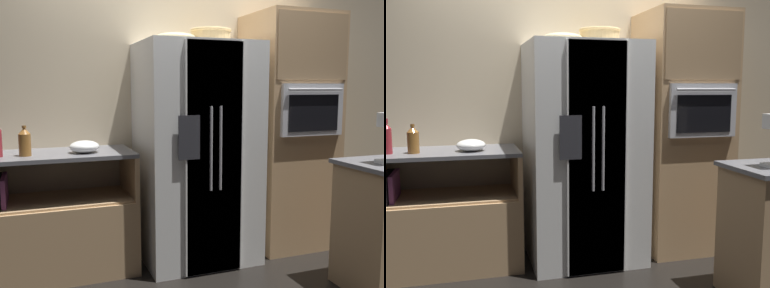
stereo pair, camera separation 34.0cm
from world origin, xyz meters
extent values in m
plane|color=black|center=(0.00, 0.00, 0.00)|extent=(20.00, 20.00, 0.00)
cube|color=beige|center=(0.00, 0.48, 1.40)|extent=(12.00, 0.06, 2.80)
cube|color=tan|center=(-0.99, 0.15, 0.29)|extent=(1.20, 0.60, 0.57)
cube|color=tan|center=(-0.99, 0.15, 0.58)|extent=(1.15, 0.55, 0.02)
cube|color=tan|center=(-0.40, 0.15, 0.74)|extent=(0.04, 0.60, 0.34)
cube|color=slate|center=(-0.99, 0.15, 0.93)|extent=(1.20, 0.60, 0.03)
cube|color=#934784|center=(-1.33, 0.12, 0.69)|extent=(0.03, 0.35, 0.21)
cube|color=white|center=(0.15, 0.08, 0.89)|extent=(0.91, 0.74, 1.79)
cube|color=white|center=(0.14, -0.30, 0.89)|extent=(0.45, 0.02, 1.75)
cube|color=white|center=(0.15, -0.30, 0.89)|extent=(0.45, 0.02, 1.75)
cylinder|color=#B2B2B7|center=(0.11, -0.33, 0.98)|extent=(0.02, 0.02, 0.63)
cylinder|color=#B2B2B7|center=(0.19, -0.33, 0.98)|extent=(0.02, 0.02, 0.63)
cube|color=#2D2D33|center=(-0.06, -0.31, 1.07)|extent=(0.16, 0.01, 0.32)
cube|color=tan|center=(1.05, 0.12, 1.03)|extent=(0.71, 0.67, 2.06)
cube|color=silver|center=(1.05, -0.23, 1.25)|extent=(0.58, 0.04, 0.43)
cube|color=black|center=(1.05, -0.25, 1.22)|extent=(0.48, 0.01, 0.30)
cylinder|color=#B2B2B7|center=(1.05, -0.27, 1.42)|extent=(0.51, 0.02, 0.02)
cube|color=#A68259|center=(1.05, -0.22, 1.76)|extent=(0.67, 0.01, 0.54)
cylinder|color=tan|center=(0.30, 0.15, 1.84)|extent=(0.32, 0.32, 0.11)
torus|color=tan|center=(0.30, 0.15, 1.90)|extent=(0.34, 0.34, 0.03)
ellipsoid|color=beige|center=(-0.03, 0.08, 1.82)|extent=(0.31, 0.31, 0.07)
cylinder|color=brown|center=(-1.17, 0.07, 1.02)|extent=(0.09, 0.09, 0.16)
cone|color=brown|center=(-1.17, 0.07, 1.13)|extent=(0.09, 0.09, 0.05)
cylinder|color=brown|center=(-1.17, 0.07, 1.15)|extent=(0.03, 0.03, 0.02)
ellipsoid|color=white|center=(-0.75, 0.08, 0.99)|extent=(0.22, 0.22, 0.09)
camera|label=1|loc=(-1.11, -3.18, 1.44)|focal=40.00mm
camera|label=2|loc=(-0.78, -3.29, 1.44)|focal=40.00mm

